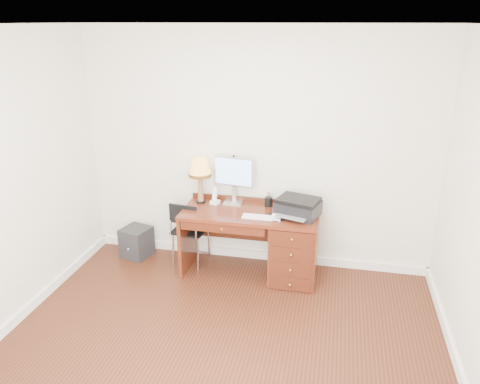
% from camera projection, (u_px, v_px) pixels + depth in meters
% --- Properties ---
extents(ground, '(4.00, 4.00, 0.00)m').
position_uv_depth(ground, '(219.00, 350.00, 4.11)').
color(ground, '#35160C').
rests_on(ground, ground).
extents(room_shell, '(4.00, 4.00, 4.00)m').
position_uv_depth(room_shell, '(235.00, 305.00, 4.67)').
color(room_shell, silver).
rests_on(room_shell, ground).
extents(desk, '(1.50, 0.67, 0.75)m').
position_uv_depth(desk, '(278.00, 242.00, 5.19)').
color(desk, '#5B2313').
rests_on(desk, ground).
extents(monitor, '(0.47, 0.18, 0.54)m').
position_uv_depth(monitor, '(233.00, 174.00, 5.28)').
color(monitor, silver).
rests_on(monitor, desk).
extents(keyboard, '(0.41, 0.12, 0.02)m').
position_uv_depth(keyboard, '(262.00, 217.00, 4.97)').
color(keyboard, white).
rests_on(keyboard, desk).
extents(mouse_pad, '(0.24, 0.24, 0.05)m').
position_uv_depth(mouse_pad, '(277.00, 216.00, 4.99)').
color(mouse_pad, black).
rests_on(mouse_pad, desk).
extents(printer, '(0.52, 0.45, 0.19)m').
position_uv_depth(printer, '(298.00, 207.00, 5.00)').
color(printer, black).
rests_on(printer, desk).
extents(leg_lamp, '(0.26, 0.26, 0.53)m').
position_uv_depth(leg_lamp, '(200.00, 170.00, 5.26)').
color(leg_lamp, black).
rests_on(leg_lamp, desk).
extents(phone, '(0.11, 0.11, 0.19)m').
position_uv_depth(phone, '(215.00, 199.00, 5.33)').
color(phone, white).
rests_on(phone, desk).
extents(pen_cup, '(0.08, 0.08, 0.11)m').
position_uv_depth(pen_cup, '(269.00, 202.00, 5.27)').
color(pen_cup, black).
rests_on(pen_cup, desk).
extents(chair, '(0.42, 0.42, 0.79)m').
position_uv_depth(chair, '(189.00, 227.00, 5.40)').
color(chair, black).
rests_on(chair, ground).
extents(equipment_box, '(0.38, 0.38, 0.36)m').
position_uv_depth(equipment_box, '(137.00, 242.00, 5.70)').
color(equipment_box, black).
rests_on(equipment_box, ground).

